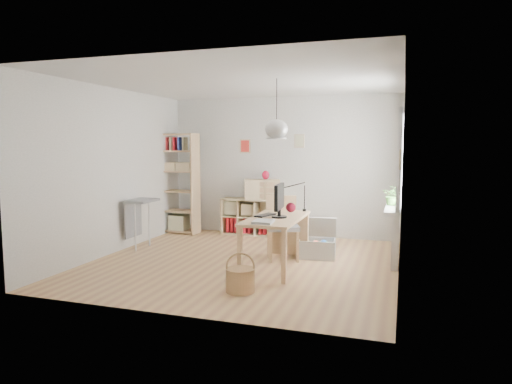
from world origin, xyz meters
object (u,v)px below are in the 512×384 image
(desk, at_px, (276,223))
(drawer_chest, at_px, (262,189))
(monitor, at_px, (279,199))
(storage_chest, at_px, (318,245))
(cube_shelf, at_px, (256,220))
(tall_bookshelf, at_px, (178,179))
(chair, at_px, (282,223))

(desk, height_order, drawer_chest, drawer_chest)
(monitor, bearing_deg, storage_chest, 60.36)
(cube_shelf, bearing_deg, storage_chest, -43.23)
(tall_bookshelf, bearing_deg, desk, -37.01)
(desk, xyz_separation_m, cube_shelf, (-1.02, 2.23, -0.36))
(desk, distance_m, cube_shelf, 2.48)
(tall_bookshelf, height_order, storage_chest, tall_bookshelf)
(desk, bearing_deg, monitor, -34.75)
(desk, bearing_deg, storage_chest, 61.39)
(storage_chest, relative_size, monitor, 1.27)
(desk, bearing_deg, cube_shelf, 114.61)
(chair, distance_m, storage_chest, 0.68)
(desk, distance_m, tall_bookshelf, 3.27)
(chair, xyz_separation_m, drawer_chest, (-0.83, 1.62, 0.36))
(tall_bookshelf, distance_m, storage_chest, 3.36)
(tall_bookshelf, bearing_deg, storage_chest, -20.04)
(chair, bearing_deg, storage_chest, 5.74)
(tall_bookshelf, xyz_separation_m, chair, (2.53, -1.38, -0.53))
(chair, height_order, monitor, monitor)
(desk, relative_size, storage_chest, 2.15)
(monitor, bearing_deg, drawer_chest, 107.97)
(desk, relative_size, monitor, 2.72)
(cube_shelf, relative_size, drawer_chest, 2.06)
(storage_chest, bearing_deg, monitor, -120.45)
(tall_bookshelf, height_order, monitor, tall_bookshelf)
(chair, bearing_deg, drawer_chest, 95.75)
(desk, bearing_deg, drawer_chest, 112.16)
(desk, xyz_separation_m, chair, (-0.06, 0.57, -0.10))
(cube_shelf, xyz_separation_m, monitor, (1.08, -2.27, 0.72))
(tall_bookshelf, height_order, chair, tall_bookshelf)
(chair, xyz_separation_m, monitor, (0.12, -0.61, 0.46))
(cube_shelf, height_order, monitor, monitor)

